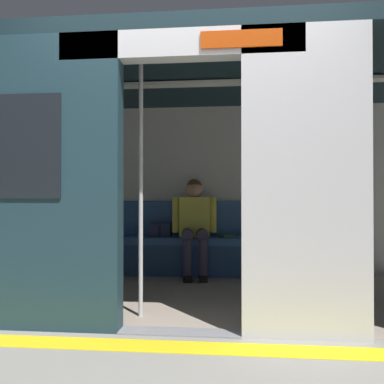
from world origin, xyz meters
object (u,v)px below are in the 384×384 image
handbag (161,230)px  train_car (192,143)px  bench_seat (205,246)px  book (226,236)px  person_seated (194,220)px  grab_pole_door (141,185)px

handbag → train_car: bearing=114.7°
bench_seat → book: book is taller
handbag → book: (-0.83, -0.03, -0.07)m
person_seated → grab_pole_door: grab_pole_door is taller
person_seated → handbag: 0.47m
person_seated → handbag: person_seated is taller
handbag → grab_pole_door: size_ratio=0.12×
book → grab_pole_door: (0.63, 2.01, 0.58)m
person_seated → grab_pole_door: size_ratio=0.56×
train_car → grab_pole_door: 1.01m
person_seated → train_car: bearing=94.5°
train_car → person_seated: 1.33m
train_car → bench_seat: bearing=-92.6°
train_car → bench_seat: (-0.05, -1.09, -1.15)m
train_car → grab_pole_door: train_car is taller
handbag → grab_pole_door: (-0.19, 1.98, 0.51)m
handbag → book: bearing=-178.0°
train_car → handbag: size_ratio=24.62×
train_car → handbag: bearing=-65.3°
train_car → book: train_car is taller
handbag → book: size_ratio=1.18×
grab_pole_door → book: bearing=-107.5°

